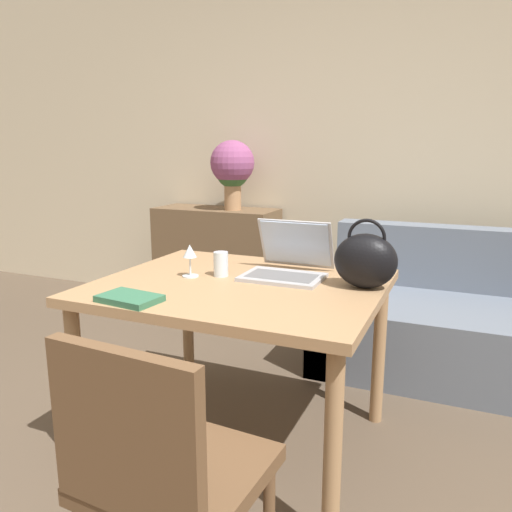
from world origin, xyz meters
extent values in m
cube|color=beige|center=(0.00, 2.73, 1.35)|extent=(10.00, 0.06, 2.70)
cube|color=#A87F56|center=(0.01, 0.82, 0.73)|extent=(1.18, 0.98, 0.04)
cylinder|color=#A87F56|center=(-0.51, 0.39, 0.36)|extent=(0.06, 0.06, 0.71)
cylinder|color=#A87F56|center=(0.54, 0.39, 0.36)|extent=(0.06, 0.06, 0.71)
cylinder|color=#A87F56|center=(-0.51, 1.25, 0.36)|extent=(0.06, 0.06, 0.71)
cylinder|color=#A87F56|center=(0.54, 1.25, 0.36)|extent=(0.06, 0.06, 0.71)
cube|color=brown|center=(0.21, 0.00, 0.44)|extent=(0.47, 0.47, 0.05)
cube|color=brown|center=(0.20, -0.20, 0.67)|extent=(0.42, 0.07, 0.41)
cylinder|color=brown|center=(0.04, 0.19, 0.21)|extent=(0.04, 0.04, 0.42)
cube|color=slate|center=(0.85, 2.00, 0.21)|extent=(1.55, 0.91, 0.42)
cube|color=slate|center=(0.85, 2.35, 0.62)|extent=(1.55, 0.20, 0.40)
cube|color=slate|center=(0.17, 2.00, 0.28)|extent=(0.20, 0.91, 0.56)
cube|color=brown|center=(-0.97, 2.47, 0.42)|extent=(0.98, 0.40, 0.84)
cube|color=#ADADB2|center=(0.16, 0.94, 0.76)|extent=(0.35, 0.24, 0.02)
cube|color=slate|center=(0.16, 0.94, 0.77)|extent=(0.29, 0.16, 0.00)
cube|color=#ADADB2|center=(0.16, 1.12, 0.88)|extent=(0.35, 0.10, 0.23)
cube|color=silver|center=(0.16, 1.11, 0.88)|extent=(0.32, 0.09, 0.21)
cylinder|color=silver|center=(-0.11, 0.88, 0.81)|extent=(0.06, 0.06, 0.11)
cylinder|color=silver|center=(-0.23, 0.82, 0.76)|extent=(0.07, 0.07, 0.01)
cylinder|color=silver|center=(-0.23, 0.82, 0.80)|extent=(0.01, 0.01, 0.08)
cone|color=silver|center=(-0.23, 0.82, 0.87)|extent=(0.06, 0.06, 0.06)
ellipsoid|color=black|center=(0.51, 0.94, 0.87)|extent=(0.25, 0.16, 0.22)
torus|color=black|center=(0.51, 0.94, 0.96)|extent=(0.15, 0.01, 0.15)
cylinder|color=tan|center=(-0.80, 2.44, 0.96)|extent=(0.13, 0.13, 0.23)
sphere|color=#3D6B38|center=(-0.80, 2.44, 1.13)|extent=(0.25, 0.25, 0.25)
sphere|color=#994C7F|center=(-0.80, 2.44, 1.20)|extent=(0.34, 0.34, 0.34)
cube|color=#336B4C|center=(-0.25, 0.42, 0.77)|extent=(0.24, 0.17, 0.02)
camera|label=1|loc=(0.88, -1.02, 1.31)|focal=35.00mm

